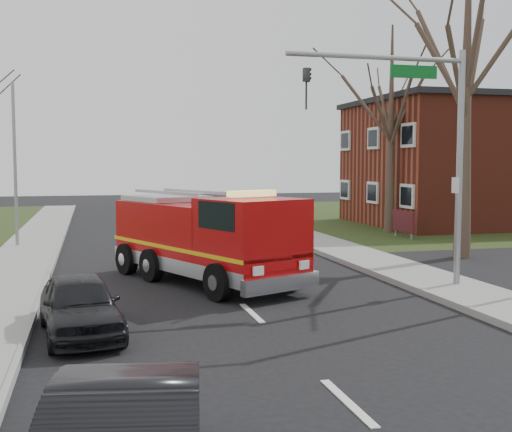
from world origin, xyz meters
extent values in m
plane|color=black|center=(0.00, 0.00, 0.00)|extent=(120.00, 120.00, 0.00)
cube|color=gray|center=(6.20, 0.00, 0.07)|extent=(2.40, 80.00, 0.15)
cube|color=maroon|center=(19.00, 18.00, 3.50)|extent=(15.00, 10.00, 7.00)
cube|color=black|center=(19.00, 18.00, 7.10)|extent=(15.40, 10.40, 0.30)
cube|color=silver|center=(11.45, 18.00, 2.00)|extent=(0.12, 1.40, 1.20)
cube|color=#461015|center=(10.50, 12.50, 0.90)|extent=(0.12, 2.00, 1.00)
cylinder|color=gray|center=(10.50, 11.70, 0.45)|extent=(0.08, 0.08, 0.90)
cylinder|color=gray|center=(10.50, 13.30, 0.45)|extent=(0.08, 0.08, 0.90)
cone|color=#3E2E25|center=(9.50, 6.00, 6.00)|extent=(0.64, 0.64, 12.00)
cone|color=#3E2E25|center=(11.00, 15.00, 5.25)|extent=(0.56, 0.56, 10.50)
cylinder|color=gray|center=(6.50, 1.50, 3.40)|extent=(0.18, 0.18, 6.80)
cylinder|color=gray|center=(3.90, 1.50, 6.50)|extent=(5.20, 0.14, 0.14)
cube|color=#0C591E|center=(5.00, 1.50, 6.15)|extent=(1.40, 0.06, 0.35)
imported|color=black|center=(1.90, 1.50, 6.15)|extent=(0.22, 0.18, 1.10)
cylinder|color=gray|center=(-6.80, 14.00, 3.50)|extent=(0.14, 0.14, 7.00)
cube|color=#A50709|center=(-0.87, 5.32, 1.43)|extent=(4.11, 5.34, 1.93)
cube|color=#A50709|center=(0.54, 2.12, 1.56)|extent=(3.15, 3.15, 2.21)
cube|color=#B7BABF|center=(-0.42, 4.31, 0.64)|extent=(5.10, 7.54, 0.41)
cube|color=#E5B20C|center=(-0.42, 4.31, 1.15)|extent=(5.10, 7.54, 0.11)
cube|color=black|center=(0.95, 1.20, 2.25)|extent=(1.95, 0.93, 0.78)
cube|color=#E5D866|center=(0.54, 2.12, 2.81)|extent=(1.48, 0.89, 0.17)
cylinder|color=black|center=(-0.52, 1.56, 0.51)|extent=(0.70, 1.06, 1.01)
cylinder|color=black|center=(1.67, 2.52, 0.51)|extent=(0.70, 1.06, 1.01)
cylinder|color=black|center=(-2.63, 6.36, 0.51)|extent=(0.70, 1.06, 1.01)
cylinder|color=black|center=(-0.44, 7.32, 0.51)|extent=(0.70, 1.06, 1.01)
imported|color=black|center=(-3.99, -1.00, 0.65)|extent=(2.00, 3.96, 1.30)
camera|label=1|loc=(-3.71, -14.81, 3.63)|focal=45.00mm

